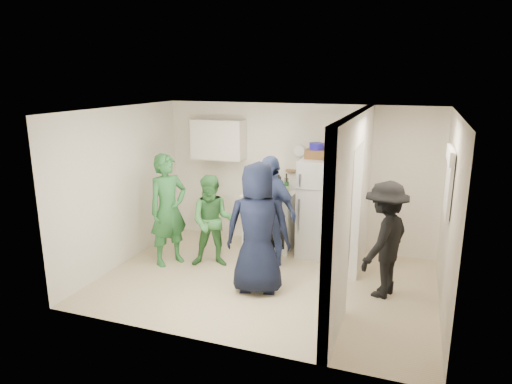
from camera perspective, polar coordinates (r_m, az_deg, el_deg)
floor at (r=6.86m, az=1.14°, el=-11.17°), size 4.80×4.80×0.00m
wall_back at (r=8.00m, az=5.07°, el=2.01°), size 4.80×0.00×4.80m
wall_front at (r=4.91m, az=-5.16°, el=-6.03°), size 4.80×0.00×4.80m
wall_left at (r=7.51m, az=-16.45°, el=0.64°), size 0.00×3.40×3.40m
wall_right at (r=6.13m, az=23.03°, el=-2.98°), size 0.00×3.40×3.40m
ceiling at (r=6.20m, az=1.26°, el=10.15°), size 4.80×4.80×0.00m
partition_pier_back at (r=7.21m, az=13.10°, el=0.31°), size 0.12×1.20×2.50m
partition_pier_front at (r=5.12m, az=10.09°, el=-5.33°), size 0.12×1.20×2.50m
partition_header at (r=5.95m, az=12.37°, el=7.71°), size 0.12×1.00×0.40m
stove at (r=7.99m, az=1.77°, el=-3.54°), size 0.84×0.70×1.00m
upper_cabinet at (r=8.19m, az=-4.73°, el=6.57°), size 0.95×0.34×0.70m
fridge at (r=7.66m, az=8.00°, el=-1.99°), size 0.67×0.65×1.63m
wicker_basket at (r=7.53m, az=7.56°, el=4.71°), size 0.35×0.25×0.15m
blue_bowl at (r=7.51m, az=7.60°, el=5.69°), size 0.24×0.24×0.11m
yellow_cup_stack_top at (r=7.31m, az=9.78°, el=4.74°), size 0.09×0.09×0.25m
wall_clock at (r=7.89m, az=5.46°, el=5.15°), size 0.22×0.02×0.22m
spice_shelf at (r=7.93m, az=5.00°, el=2.64°), size 0.35×0.08×0.03m
nook_window at (r=6.22m, az=23.12°, el=1.08°), size 0.03×0.70×0.80m
nook_window_frame at (r=6.22m, az=22.98°, el=1.09°), size 0.04×0.76×0.86m
nook_valance at (r=6.15m, az=23.06°, el=4.28°), size 0.04×0.82×0.18m
yellow_cup_stack_stove at (r=7.66m, az=0.44°, el=0.52°), size 0.09×0.09×0.25m
red_cup at (r=7.59m, az=2.92°, el=-0.13°), size 0.09×0.09×0.12m
person_green_left at (r=7.34m, az=-10.90°, el=-2.20°), size 0.70×0.78×1.79m
person_green_center at (r=7.19m, az=-5.41°, el=-3.67°), size 0.86×0.76×1.47m
person_denim at (r=7.17m, az=1.75°, el=-2.41°), size 1.12×0.85×1.77m
person_navy at (r=6.25m, az=0.23°, el=-4.58°), size 1.02×0.79×1.85m
person_nook at (r=6.43m, az=15.79°, el=-5.75°), size 0.92×1.18×1.61m
bottle_a at (r=8.00m, az=0.11°, el=1.34°), size 0.08×0.08×0.31m
bottle_b at (r=7.81m, az=0.34°, el=0.79°), size 0.07×0.07×0.25m
bottle_c at (r=8.00m, az=1.49°, el=1.27°), size 0.06×0.06×0.29m
bottle_d at (r=7.76m, az=1.88°, el=0.70°), size 0.08×0.08×0.25m
bottle_e at (r=7.94m, az=2.88°, el=1.17°), size 0.08×0.08×0.29m
bottle_f at (r=7.78m, az=3.07°, el=0.90°), size 0.06×0.06×0.30m
bottle_g at (r=7.88m, az=3.81°, el=1.16°), size 0.07×0.07×0.32m
bottle_h at (r=7.81m, az=-0.62°, el=0.77°), size 0.06×0.06×0.24m
bottle_i at (r=7.90m, az=2.38°, el=1.11°), size 0.06×0.06×0.30m
bottle_j at (r=7.65m, az=3.84°, el=0.69°), size 0.08×0.08×0.30m
bottle_k at (r=7.90m, az=0.35°, el=1.11°), size 0.08×0.08×0.29m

